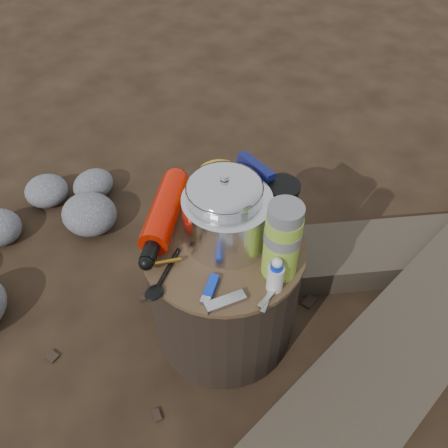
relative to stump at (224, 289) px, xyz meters
The scene contains 16 objects.
ground 0.20m from the stump, ahead, with size 60.00×60.00×0.00m, color black.
stump is the anchor object (origin of this frame).
rock_ring 0.80m from the stump, behind, with size 0.39×0.85×0.17m, color #5B5B60, non-canonical shape.
log_main 0.72m from the stump, 35.81° to the left, with size 0.29×1.70×0.14m, color #3D3429.
foil_windscreen 0.27m from the stump, 106.10° to the left, with size 0.23×0.23×0.14m, color silver.
camping_pot 0.30m from the stump, 120.30° to the left, with size 0.19×0.19×0.19m, color silver.
fuel_bottle 0.30m from the stump, behind, with size 0.08×0.33×0.08m, color red, non-canonical shape.
thermos 0.35m from the stump, ahead, with size 0.09×0.09×0.22m, color #8EBA34.
travel_mug 0.32m from the stump, 62.09° to the left, with size 0.09×0.09×0.13m, color black.
stuff_sack 0.32m from the stump, 122.53° to the left, with size 0.17×0.14×0.12m, color gold.
food_pouch 0.32m from the stump, 93.68° to the left, with size 0.12×0.03×0.15m, color #101452.
lighter 0.25m from the stump, 70.61° to the right, with size 0.02×0.09×0.02m, color #0C2EC1.
multitool 0.28m from the stump, 57.08° to the right, with size 0.03×0.10×0.01m, color #B7B7BC.
pot_grabber 0.28m from the stump, 19.20° to the right, with size 0.04×0.15×0.01m, color #B7B7BC, non-canonical shape.
spork 0.27m from the stump, 116.71° to the right, with size 0.03×0.16×0.01m, color black, non-canonical shape.
squeeze_bottle 0.31m from the stump, 16.53° to the right, with size 0.04×0.04×0.10m, color silver.
Camera 1 is at (0.43, -0.69, 1.34)m, focal length 37.80 mm.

